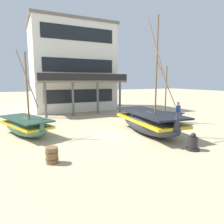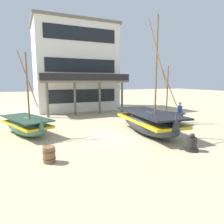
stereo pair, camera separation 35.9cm
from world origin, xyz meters
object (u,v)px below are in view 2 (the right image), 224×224
object	(u,v)px
fishing_boat_centre_large	(149,122)
fishing_boat_near_left	(26,125)
capstan_winch	(192,144)
wooden_barrel	(49,155)
fisherman_by_hull	(179,113)
harbor_building_main	(75,67)
fishing_boat_far_right	(161,116)

from	to	relation	value
fishing_boat_centre_large	fishing_boat_near_left	bearing A→B (deg)	157.62
fishing_boat_centre_large	capstan_winch	distance (m)	3.72
fishing_boat_centre_large	wooden_barrel	world-z (taller)	fishing_boat_centre_large
fisherman_by_hull	capstan_winch	bearing A→B (deg)	-127.97
harbor_building_main	fishing_boat_centre_large	bearing A→B (deg)	-84.61
capstan_winch	harbor_building_main	distance (m)	18.52
fishing_boat_centre_large	capstan_winch	size ratio (longest dim) A/B	8.30
fishing_boat_near_left	fisherman_by_hull	bearing A→B (deg)	-5.10
fishing_boat_far_right	capstan_winch	xyz separation A→B (m)	(-3.10, -6.38, -0.17)
fisherman_by_hull	harbor_building_main	bearing A→B (deg)	115.56
harbor_building_main	fisherman_by_hull	bearing A→B (deg)	-64.44
fisherman_by_hull	fishing_boat_far_right	bearing A→B (deg)	152.86
fishing_boat_centre_large	harbor_building_main	xyz separation A→B (m)	(-1.33, 14.15, 4.31)
fishing_boat_near_left	harbor_building_main	bearing A→B (deg)	61.22
fishing_boat_near_left	wooden_barrel	bearing A→B (deg)	-82.19
fishing_boat_near_left	capstan_winch	size ratio (longest dim) A/B	6.04
fishing_boat_near_left	capstan_winch	world-z (taller)	fishing_boat_near_left
fishing_boat_far_right	wooden_barrel	size ratio (longest dim) A/B	7.31
fishing_boat_near_left	fishing_boat_far_right	distance (m)	10.57
fishing_boat_near_left	harbor_building_main	size ratio (longest dim) A/B	0.53
wooden_barrel	harbor_building_main	xyz separation A→B (m)	(5.36, 16.40, 4.77)
fisherman_by_hull	capstan_winch	xyz separation A→B (m)	(-4.44, -5.69, -0.49)
wooden_barrel	capstan_winch	bearing A→B (deg)	-12.13
wooden_barrel	fishing_boat_near_left	bearing A→B (deg)	97.81
fisherman_by_hull	fishing_boat_centre_large	bearing A→B (deg)	-155.99
capstan_winch	fishing_boat_far_right	bearing A→B (deg)	64.12
fishing_boat_near_left	fishing_boat_far_right	bearing A→B (deg)	-2.03
fishing_boat_centre_large	fisherman_by_hull	world-z (taller)	fishing_boat_centre_large
fishing_boat_centre_large	harbor_building_main	distance (m)	14.85
fishing_boat_centre_large	fishing_boat_far_right	world-z (taller)	fishing_boat_centre_large
fishing_boat_near_left	capstan_winch	xyz separation A→B (m)	(7.46, -6.75, -0.30)
fishing_boat_near_left	wooden_barrel	distance (m)	5.36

